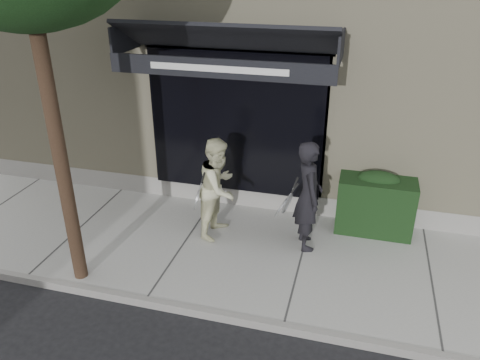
% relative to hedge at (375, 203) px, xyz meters
% --- Properties ---
extents(ground, '(80.00, 80.00, 0.00)m').
position_rel_hedge_xyz_m(ground, '(-1.10, -1.25, -0.66)').
color(ground, black).
rests_on(ground, ground).
extents(sidewalk, '(20.00, 3.00, 0.12)m').
position_rel_hedge_xyz_m(sidewalk, '(-1.10, -1.25, -0.60)').
color(sidewalk, '#A0A09B').
rests_on(sidewalk, ground).
extents(curb, '(20.00, 0.10, 0.14)m').
position_rel_hedge_xyz_m(curb, '(-1.10, -2.80, -0.59)').
color(curb, gray).
rests_on(curb, ground).
extents(building_facade, '(14.30, 8.04, 5.64)m').
position_rel_hedge_xyz_m(building_facade, '(-1.11, 3.71, 2.08)').
color(building_facade, '#C4BA95').
rests_on(building_facade, ground).
extents(hedge, '(1.30, 0.70, 1.14)m').
position_rel_hedge_xyz_m(hedge, '(0.00, 0.00, 0.00)').
color(hedge, black).
rests_on(hedge, sidewalk).
extents(pedestrian_front, '(0.80, 0.90, 1.87)m').
position_rel_hedge_xyz_m(pedestrian_front, '(-1.10, -0.81, 0.40)').
color(pedestrian_front, black).
rests_on(pedestrian_front, sidewalk).
extents(pedestrian_back, '(0.80, 0.95, 1.77)m').
position_rel_hedge_xyz_m(pedestrian_back, '(-2.61, -0.80, 0.34)').
color(pedestrian_back, beige).
rests_on(pedestrian_back, sidewalk).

